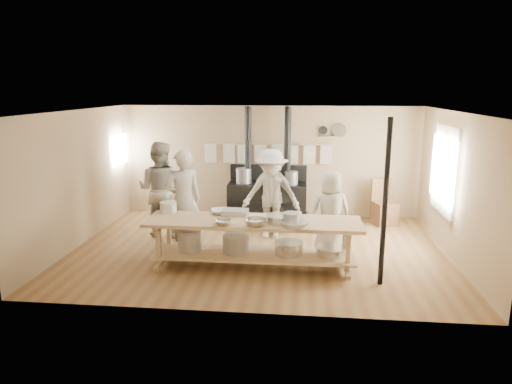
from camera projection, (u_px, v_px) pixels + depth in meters
ground at (259, 250)px, 8.68m from camera, size 7.00×7.00×0.00m
room_shell at (259, 165)px, 8.31m from camera, size 7.00×7.00×7.00m
window_right at (445, 170)px, 8.58m from camera, size 0.09×1.50×1.65m
left_opening at (120, 150)px, 10.60m from camera, size 0.00×0.90×0.90m
stove at (267, 197)px, 10.61m from camera, size 1.90×0.75×2.60m
towel_rail at (269, 151)px, 10.66m from camera, size 3.00×0.04×0.47m
back_wall_shelf at (332, 132)px, 10.44m from camera, size 0.63×0.14×0.32m
prep_table at (253, 239)px, 7.69m from camera, size 3.60×0.90×0.85m
support_post at (385, 204)px, 6.87m from camera, size 0.08×0.08×2.60m
cook_far_left at (183, 200)px, 8.54m from camera, size 0.83×0.73×1.90m
cook_left at (160, 189)px, 9.33m from camera, size 1.01×0.81×1.96m
cook_center at (330, 213)px, 8.34m from camera, size 0.84×0.63×1.56m
cook_right at (273, 195)px, 9.42m from camera, size 1.07×0.80×1.69m
cook_by_window at (271, 194)px, 9.21m from camera, size 1.21×0.73×1.82m
chair at (384, 211)px, 10.25m from camera, size 0.60×0.60×1.01m
bowl_white_a at (221, 211)px, 7.99m from camera, size 0.44×0.44×0.08m
bowl_steel_a at (223, 222)px, 7.33m from camera, size 0.40×0.40×0.09m
bowl_white_b at (295, 224)px, 7.21m from camera, size 0.59×0.59×0.10m
bowl_steel_b at (255, 222)px, 7.29m from camera, size 0.48×0.48×0.11m
roasting_pan at (235, 212)px, 7.91m from camera, size 0.45×0.31×0.10m
mixing_bowl_large at (278, 219)px, 7.44m from camera, size 0.46×0.46×0.13m
bucket_galv at (291, 220)px, 7.20m from camera, size 0.32×0.32×0.24m
deep_bowl_enamel at (168, 207)px, 8.07m from camera, size 0.39×0.39×0.18m
pitcher at (297, 218)px, 7.36m from camera, size 0.14×0.14×0.21m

